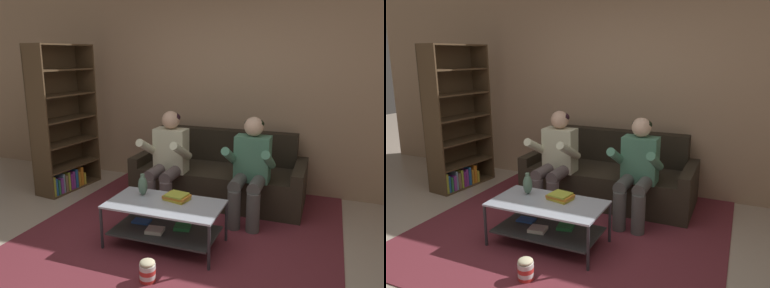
% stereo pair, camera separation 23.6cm
% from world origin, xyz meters
% --- Properties ---
extents(ground, '(16.80, 16.80, 0.00)m').
position_xyz_m(ground, '(0.00, 0.00, 0.00)').
color(ground, '#C0AC99').
extents(back_partition, '(8.40, 0.12, 2.90)m').
position_xyz_m(back_partition, '(0.00, 2.46, 1.45)').
color(back_partition, tan).
rests_on(back_partition, ground).
extents(couch, '(2.08, 0.86, 0.84)m').
position_xyz_m(couch, '(0.04, 1.90, 0.28)').
color(couch, '#2E261D').
rests_on(couch, ground).
extents(person_seated_left, '(0.50, 0.58, 1.16)m').
position_xyz_m(person_seated_left, '(-0.45, 1.39, 0.63)').
color(person_seated_left, '#5E4F50').
rests_on(person_seated_left, ground).
extents(person_seated_right, '(0.50, 0.58, 1.14)m').
position_xyz_m(person_seated_right, '(0.52, 1.39, 0.63)').
color(person_seated_right, '#514F4C').
rests_on(person_seated_right, ground).
extents(coffee_table, '(1.09, 0.58, 0.43)m').
position_xyz_m(coffee_table, '(-0.11, 0.55, 0.29)').
color(coffee_table, '#AEB6C5').
rests_on(coffee_table, ground).
extents(area_rug, '(3.09, 3.30, 0.01)m').
position_xyz_m(area_rug, '(-0.04, 1.10, 0.01)').
color(area_rug, maroon).
rests_on(area_rug, ground).
extents(vase, '(0.09, 0.09, 0.22)m').
position_xyz_m(vase, '(-0.40, 0.67, 0.54)').
color(vase, '#55745F').
rests_on(vase, coffee_table).
extents(book_stack, '(0.26, 0.21, 0.06)m').
position_xyz_m(book_stack, '(-0.03, 0.67, 0.46)').
color(book_stack, gold).
rests_on(book_stack, coffee_table).
extents(bookshelf, '(0.44, 0.93, 1.92)m').
position_xyz_m(bookshelf, '(-2.06, 1.54, 0.78)').
color(bookshelf, '#513B25').
rests_on(bookshelf, ground).
extents(popcorn_tub, '(0.13, 0.13, 0.20)m').
position_xyz_m(popcorn_tub, '(0.01, -0.04, 0.10)').
color(popcorn_tub, red).
rests_on(popcorn_tub, ground).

